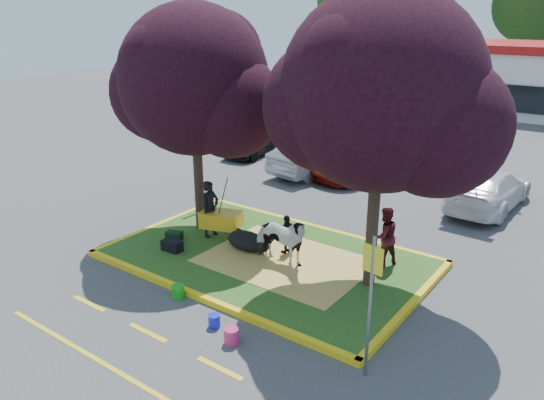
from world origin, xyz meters
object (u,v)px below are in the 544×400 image
Objects in this scene: sign_post at (371,291)px; bucket_green at (178,292)px; handler at (210,209)px; wheelbarrow at (222,220)px; calf at (247,241)px; bucket_blue at (214,321)px; cow at (280,241)px; bucket_pink at (232,336)px; car_black at (255,140)px; car_silver at (317,155)px.

sign_post is 5.09m from bucket_green.
handler reaches higher than wheelbarrow.
calf is 0.60× the size of wheelbarrow.
wheelbarrow reaches higher than bucket_blue.
cow is 2.43m from wheelbarrow.
calf is (-1.25, 0.21, -0.42)m from cow.
cow is at bearing 155.29° from sign_post.
calf is 3.65× the size of bucket_pink.
sign_post is (4.97, -2.72, 1.35)m from calf.
bucket_green is 2.28m from bucket_pink.
sign_post is at bearing 0.54° from bucket_green.
sign_post reaches higher than wheelbarrow.
bucket_pink is (2.33, -3.41, -0.25)m from calf.
cow reaches higher than car_black.
bucket_green is at bearing 152.63° from cow.
cow reaches higher than bucket_blue.
bucket_green reaches higher than bucket_blue.
sign_post is (6.10, -2.98, 1.08)m from wheelbarrow.
cow is 11.91m from car_black.
bucket_green is 1.55m from bucket_blue.
car_silver is at bearing 104.45° from bucket_green.
wheelbarrow is at bearing 108.26° from car_silver.
calf is at bearing 76.50° from cow.
handler is 0.42× the size of car_black.
cow reaches higher than wheelbarrow.
calf is at bearing -94.01° from handler.
sign_post is at bearing -45.59° from wheelbarrow.
bucket_blue is (2.77, -3.43, -0.55)m from wheelbarrow.
wheelbarrow is 4.44m from bucket_blue.
bucket_pink is (3.46, -3.67, -0.52)m from wheelbarrow.
bucket_pink is at bearing 120.85° from car_silver.
handler reaches higher than calf.
wheelbarrow is 7.40× the size of bucket_blue.
car_black is (-5.39, 8.55, -0.01)m from wheelbarrow.
handler is 3.44m from bucket_green.
sign_post is 0.71× the size of car_black.
bucket_blue is 0.07× the size of car_black.
handler reaches higher than car_black.
wheelbarrow is at bearing 133.28° from bucket_pink.
wheelbarrow is 0.72× the size of sign_post.
sign_post is at bearing 14.63° from bucket_pink.
sign_post reaches higher than handler.
bucket_blue is (3.10, -3.33, -0.84)m from handler.
bucket_green is at bearing -77.94° from calf.
car_black is at bearing 124.28° from bucket_blue.
wheelbarrow is at bearing 74.95° from cow.
wheelbarrow reaches higher than bucket_green.
calf is 1.19m from wheelbarrow.
handler is at bearing 118.69° from bucket_green.
bucket_blue is at bearing -176.44° from cow.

